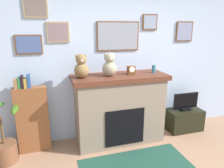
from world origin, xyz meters
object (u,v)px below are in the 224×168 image
fireplace (119,108)px  teddy_bear_grey (110,66)px  bookshelf (32,118)px  tv_stand (184,120)px  candle_jar (154,69)px  potted_plant (4,145)px  television (186,102)px  teddy_bear_cream (81,67)px  mantel_clock (131,70)px

fireplace → teddy_bear_grey: 0.80m
bookshelf → tv_stand: 2.84m
bookshelf → candle_jar: (2.07, -0.12, 0.71)m
bookshelf → potted_plant: (-0.42, -0.20, -0.30)m
television → teddy_bear_grey: 1.75m
fireplace → candle_jar: size_ratio=11.71×
fireplace → television: bearing=-0.1°
fireplace → teddy_bear_grey: size_ratio=4.20×
fireplace → teddy_bear_cream: size_ratio=4.28×
bookshelf → teddy_bear_cream: teddy_bear_cream is taller
candle_jar → mantel_clock: size_ratio=0.96×
candle_jar → teddy_bear_cream: teddy_bear_cream is taller
tv_stand → television: bearing=-90.0°
television → potted_plant: bearing=-178.2°
candle_jar → teddy_bear_grey: (-0.81, -0.00, 0.10)m
tv_stand → mantel_clock: mantel_clock is taller
bookshelf → mantel_clock: bearing=-4.1°
potted_plant → fireplace: bearing=3.2°
candle_jar → teddy_bear_grey: size_ratio=0.36×
bookshelf → teddy_bear_cream: size_ratio=3.44×
tv_stand → potted_plant: bearing=-178.2°
television → tv_stand: bearing=90.0°
candle_jar → bookshelf: bearing=176.8°
potted_plant → mantel_clock: mantel_clock is taller
fireplace → tv_stand: 1.43m
teddy_bear_cream → potted_plant: bearing=-176.0°
television → mantel_clock: size_ratio=3.67×
television → teddy_bear_cream: size_ratio=1.40×
potted_plant → television: potted_plant is taller
mantel_clock → fireplace: bearing=174.4°
tv_stand → mantel_clock: 1.59m
bookshelf → fireplace: bearing=-3.9°
mantel_clock → teddy_bear_cream: (-0.84, 0.00, 0.10)m
potted_plant → mantel_clock: (2.06, 0.08, 1.01)m
bookshelf → teddy_bear_grey: (1.27, -0.12, 0.81)m
bookshelf → mantel_clock: mantel_clock is taller
candle_jar → mantel_clock: (-0.43, -0.00, 0.00)m
fireplace → potted_plant: (-1.86, -0.10, -0.33)m
television → teddy_bear_cream: teddy_bear_cream is taller
fireplace → mantel_clock: bearing=-5.6°
television → fireplace: bearing=179.9°
potted_plant → television: 3.25m
fireplace → television: size_ratio=3.06×
potted_plant → teddy_bear_cream: teddy_bear_cream is taller
tv_stand → teddy_bear_grey: size_ratio=1.78×
television → candle_jar: bearing=-178.9°
fireplace → potted_plant: 1.90m
television → mantel_clock: (-1.17, -0.02, 0.71)m
fireplace → candle_jar: (0.62, -0.02, 0.67)m
candle_jar → potted_plant: bearing=-178.0°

